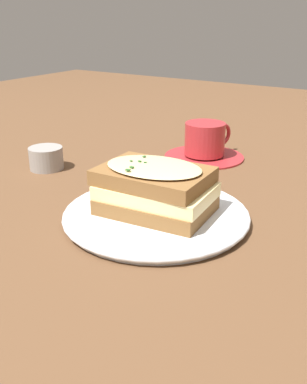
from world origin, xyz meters
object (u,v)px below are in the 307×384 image
at_px(sandwich, 154,188).
at_px(teacup_with_saucer, 205,143).
at_px(dinner_plate, 154,214).
at_px(condiment_pot, 46,158).

relative_size(sandwich, teacup_with_saucer, 1.01).
xyz_separation_m(dinner_plate, sandwich, (-0.00, -0.00, 0.04)).
distance_m(teacup_with_saucer, condiment_pot, 0.30).
xyz_separation_m(dinner_plate, teacup_with_saucer, (-0.28, -0.06, 0.02)).
xyz_separation_m(sandwich, teacup_with_saucer, (-0.28, -0.06, -0.02)).
bearing_deg(sandwich, teacup_with_saucer, -167.21).
relative_size(dinner_plate, condiment_pot, 4.20).
bearing_deg(condiment_pot, sandwich, 75.14).
relative_size(dinner_plate, teacup_with_saucer, 1.65).
height_order(sandwich, condiment_pot, sandwich).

